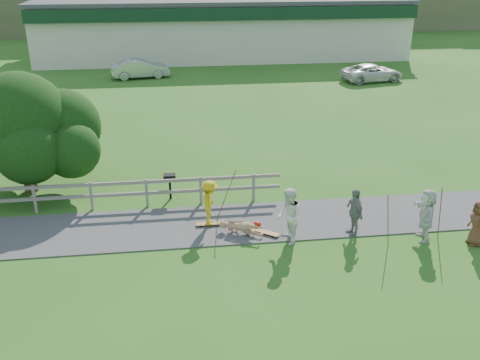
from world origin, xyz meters
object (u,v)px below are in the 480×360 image
Objects in this scene: spectator_b at (354,212)px; bbq at (170,187)px; car_white at (372,73)px; tree at (24,146)px; spectator_a at (289,217)px; skater_fallen at (241,227)px; car_silver at (140,69)px; skater_rider at (210,205)px; spectator_d at (426,215)px; spectator_c at (478,223)px.

bbq is (-6.05, 3.64, -0.33)m from spectator_b.
tree is (-20.50, -17.33, 1.25)m from car_white.
spectator_a is 2.30m from spectator_b.
skater_fallen is 0.34× the size of car_white.
skater_fallen is at bearing 179.50° from car_silver.
skater_rider is 2.84m from spectator_a.
skater_rider is 1.58× the size of bbq.
tree is (-6.82, 3.92, 1.09)m from skater_rider.
spectator_d is at bearing -22.66° from tree.
spectator_b reaches higher than car_silver.
spectator_d reaches higher than spectator_b.
spectator_b is at bearing -104.77° from spectator_c.
car_white is at bearing -24.11° from skater_rider.
tree is at bearing -127.16° from spectator_a.
spectator_c is 29.35m from car_silver.
spectator_c is 10.87m from bbq.
skater_fallen is 3.79m from spectator_b.
spectator_c is 0.26× the size of tree.
spectator_d is at bearing 153.28° from car_white.
spectator_b is at bearing -31.46° from bbq.
skater_fallen is 0.81× the size of spectator_a.
spectator_c is at bearing -26.64° from bbq.
spectator_d reaches higher than spectator_c.
spectator_a is 1.14× the size of spectator_b.
skater_rider is 0.89× the size of spectator_d.
spectator_a is 1.06× the size of spectator_d.
car_silver is at bearing 94.74° from bbq.
car_white is at bearing -111.13° from car_silver.
car_silver is (-3.33, 24.55, -0.09)m from skater_rider.
spectator_b reaches higher than skater_rider.
tree is (-7.80, 4.67, 1.60)m from skater_fallen.
spectator_c is (5.98, -0.89, -0.18)m from spectator_a.
skater_rider is 0.84× the size of spectator_a.
car_silver reaches higher than skater_fallen.
spectator_b is at bearing -93.26° from spectator_d.
skater_rider is 24.78m from car_silver.
spectator_d is at bearing 65.28° from spectator_b.
spectator_a reaches higher than car_white.
spectator_a is 0.32× the size of tree.
spectator_a is 25.35m from car_white.
tree is 5.84m from bbq.
bbq is (-15.02, -18.80, -0.13)m from car_white.
skater_rider is at bearing -127.97° from spectator_a.
skater_fallen is at bearing -30.91° from tree.
spectator_c reaches higher than skater_fallen.
tree reaches higher than bbq.
tree reaches higher than skater_rider.
car_silver is (-5.76, 26.01, -0.24)m from spectator_a.
skater_fallen is at bearing -99.48° from spectator_c.
skater_fallen is 3.96m from bbq.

